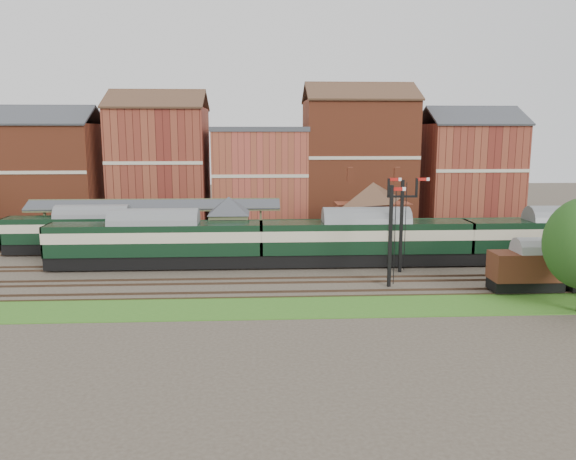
{
  "coord_description": "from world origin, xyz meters",
  "views": [
    {
      "loc": [
        -0.13,
        -49.26,
        12.05
      ],
      "look_at": [
        2.51,
        2.0,
        3.0
      ],
      "focal_mm": 35.0,
      "sensor_mm": 36.0,
      "label": 1
    }
  ],
  "objects_px": {
    "platform_railcar": "(94,231)",
    "semaphore_bracket": "(402,219)",
    "signal_box": "(229,226)",
    "dmu_train": "(365,238)",
    "goods_van_a": "(526,268)"
  },
  "relations": [
    {
      "from": "dmu_train",
      "to": "platform_railcar",
      "type": "relative_size",
      "value": 3.28
    },
    {
      "from": "signal_box",
      "to": "platform_railcar",
      "type": "relative_size",
      "value": 0.35
    },
    {
      "from": "signal_box",
      "to": "platform_railcar",
      "type": "bearing_deg",
      "value": 166.57
    },
    {
      "from": "platform_railcar",
      "to": "semaphore_bracket",
      "type": "bearing_deg",
      "value": -17.44
    },
    {
      "from": "signal_box",
      "to": "platform_railcar",
      "type": "height_order",
      "value": "signal_box"
    },
    {
      "from": "dmu_train",
      "to": "goods_van_a",
      "type": "height_order",
      "value": "dmu_train"
    },
    {
      "from": "goods_van_a",
      "to": "platform_railcar",
      "type": "bearing_deg",
      "value": 157.05
    },
    {
      "from": "semaphore_bracket",
      "to": "dmu_train",
      "type": "bearing_deg",
      "value": 136.35
    },
    {
      "from": "semaphore_bracket",
      "to": "dmu_train",
      "type": "height_order",
      "value": "semaphore_bracket"
    },
    {
      "from": "signal_box",
      "to": "semaphore_bracket",
      "type": "height_order",
      "value": "semaphore_bracket"
    },
    {
      "from": "semaphore_bracket",
      "to": "goods_van_a",
      "type": "height_order",
      "value": "semaphore_bracket"
    },
    {
      "from": "signal_box",
      "to": "semaphore_bracket",
      "type": "bearing_deg",
      "value": -20.92
    },
    {
      "from": "dmu_train",
      "to": "goods_van_a",
      "type": "xyz_separation_m",
      "value": [
        10.58,
        -9.0,
        -0.68
      ]
    },
    {
      "from": "dmu_train",
      "to": "signal_box",
      "type": "bearing_deg",
      "value": 165.33
    },
    {
      "from": "signal_box",
      "to": "dmu_train",
      "type": "bearing_deg",
      "value": -14.67
    }
  ]
}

